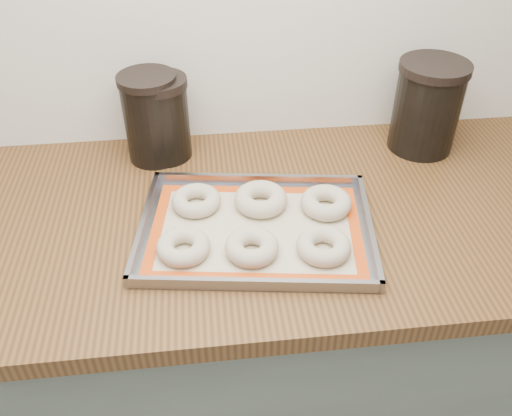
{
  "coord_description": "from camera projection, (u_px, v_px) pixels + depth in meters",
  "views": [
    {
      "loc": [
        -0.12,
        0.79,
        1.61
      ],
      "look_at": [
        -0.02,
        1.61,
        0.96
      ],
      "focal_mm": 38.0,
      "sensor_mm": 36.0,
      "label": 1
    }
  ],
  "objects": [
    {
      "name": "bagel_front_left",
      "position": [
        183.0,
        247.0,
        1.02
      ],
      "size": [
        0.11,
        0.11,
        0.03
      ],
      "primitive_type": "torus",
      "rotation": [
        0.0,
        0.0,
        0.08
      ],
      "color": "#BCAC92",
      "rests_on": "baking_mat"
    },
    {
      "name": "canister_left",
      "position": [
        151.0,
        118.0,
        1.24
      ],
      "size": [
        0.13,
        0.13,
        0.21
      ],
      "color": "black",
      "rests_on": "countertop"
    },
    {
      "name": "baking_tray",
      "position": [
        256.0,
        229.0,
        1.08
      ],
      "size": [
        0.5,
        0.39,
        0.03
      ],
      "rotation": [
        0.0,
        0.0,
        -0.14
      ],
      "color": "gray",
      "rests_on": "countertop"
    },
    {
      "name": "canister_mid",
      "position": [
        162.0,
        118.0,
        1.25
      ],
      "size": [
        0.13,
        0.13,
        0.2
      ],
      "color": "black",
      "rests_on": "countertop"
    },
    {
      "name": "baking_mat",
      "position": [
        256.0,
        230.0,
        1.09
      ],
      "size": [
        0.46,
        0.35,
        0.0
      ],
      "rotation": [
        0.0,
        0.0,
        -0.14
      ],
      "color": "#C6B793",
      "rests_on": "baking_tray"
    },
    {
      "name": "bagel_front_mid",
      "position": [
        252.0,
        247.0,
        1.02
      ],
      "size": [
        0.12,
        0.12,
        0.04
      ],
      "primitive_type": "torus",
      "rotation": [
        0.0,
        0.0,
        -0.24
      ],
      "color": "#BCAC92",
      "rests_on": "baking_mat"
    },
    {
      "name": "bagel_back_left",
      "position": [
        196.0,
        201.0,
        1.13
      ],
      "size": [
        0.11,
        0.11,
        0.03
      ],
      "primitive_type": "torus",
      "rotation": [
        0.0,
        0.0,
        -0.11
      ],
      "color": "#BCAC92",
      "rests_on": "baking_mat"
    },
    {
      "name": "countertop",
      "position": [
        263.0,
        217.0,
        1.16
      ],
      "size": [
        3.06,
        0.68,
        0.04
      ],
      "primitive_type": "cube",
      "color": "brown",
      "rests_on": "cabinet"
    },
    {
      "name": "canister_right",
      "position": [
        427.0,
        106.0,
        1.27
      ],
      "size": [
        0.16,
        0.16,
        0.22
      ],
      "color": "black",
      "rests_on": "countertop"
    },
    {
      "name": "cabinet",
      "position": [
        262.0,
        348.0,
        1.43
      ],
      "size": [
        3.0,
        0.65,
        0.86
      ],
      "primitive_type": "cube",
      "color": "slate",
      "rests_on": "floor"
    },
    {
      "name": "bagel_back_right",
      "position": [
        326.0,
        203.0,
        1.13
      ],
      "size": [
        0.13,
        0.13,
        0.04
      ],
      "primitive_type": "torus",
      "rotation": [
        0.0,
        0.0,
        -0.2
      ],
      "color": "#BCAC92",
      "rests_on": "baking_mat"
    },
    {
      "name": "bagel_front_right",
      "position": [
        324.0,
        246.0,
        1.02
      ],
      "size": [
        0.14,
        0.14,
        0.03
      ],
      "primitive_type": "torus",
      "rotation": [
        0.0,
        0.0,
        -0.44
      ],
      "color": "#BCAC92",
      "rests_on": "baking_mat"
    },
    {
      "name": "bagel_back_mid",
      "position": [
        261.0,
        199.0,
        1.13
      ],
      "size": [
        0.13,
        0.13,
        0.04
      ],
      "primitive_type": "torus",
      "rotation": [
        0.0,
        0.0,
        0.19
      ],
      "color": "#BCAC92",
      "rests_on": "baking_mat"
    }
  ]
}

